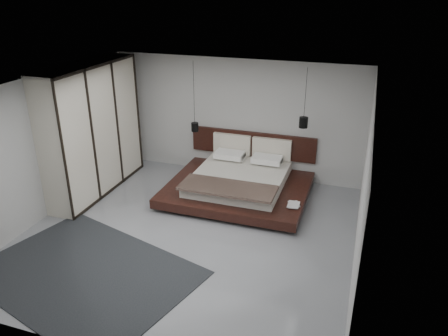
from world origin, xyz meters
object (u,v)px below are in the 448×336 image
(pendant_left, at_px, (195,127))
(pendant_right, at_px, (303,122))
(rug, at_px, (85,273))
(wardrobe, at_px, (92,130))
(lattice_screen, at_px, (115,117))
(bed, at_px, (240,182))

(pendant_left, xyz_separation_m, pendant_right, (2.48, -0.00, 0.35))
(pendant_right, distance_m, rug, 5.20)
(wardrobe, height_order, rug, wardrobe)
(rug, bearing_deg, lattice_screen, 113.74)
(wardrobe, bearing_deg, pendant_left, 33.51)
(pendant_right, relative_size, rug, 0.37)
(bed, relative_size, rug, 0.87)
(pendant_right, bearing_deg, bed, -158.15)
(pendant_right, xyz_separation_m, rug, (-2.81, -4.06, -1.64))
(lattice_screen, bearing_deg, pendant_right, -0.67)
(lattice_screen, height_order, pendant_left, pendant_left)
(pendant_right, bearing_deg, lattice_screen, 179.33)
(bed, relative_size, pendant_left, 1.87)
(lattice_screen, bearing_deg, pendant_left, -1.44)
(pendant_left, relative_size, pendant_right, 1.27)
(bed, bearing_deg, pendant_right, 21.85)
(bed, height_order, pendant_left, pendant_left)
(pendant_left, height_order, pendant_right, same)
(lattice_screen, xyz_separation_m, rug, (1.81, -4.12, -1.29))
(rug, bearing_deg, pendant_left, 85.34)
(lattice_screen, relative_size, pendant_left, 1.61)
(pendant_right, bearing_deg, rug, -124.66)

